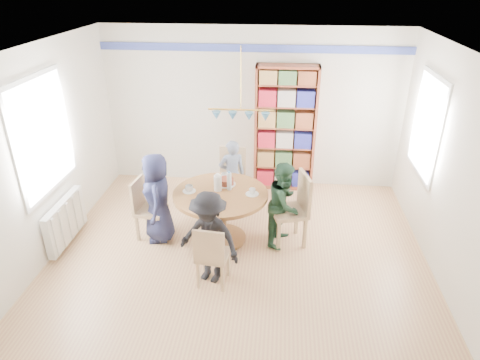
# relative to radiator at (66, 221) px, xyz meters

# --- Properties ---
(ground) EXTENTS (5.00, 5.00, 0.00)m
(ground) POSITION_rel_radiator_xyz_m (2.42, -0.30, -0.35)
(ground) COLOR tan
(room_shell) EXTENTS (5.00, 5.00, 5.00)m
(room_shell) POSITION_rel_radiator_xyz_m (2.16, 0.57, 1.30)
(room_shell) COLOR white
(room_shell) RESTS_ON ground
(radiator) EXTENTS (0.12, 1.00, 0.60)m
(radiator) POSITION_rel_radiator_xyz_m (0.00, 0.00, 0.00)
(radiator) COLOR silver
(radiator) RESTS_ON ground
(dining_table) EXTENTS (1.30, 1.30, 0.75)m
(dining_table) POSITION_rel_radiator_xyz_m (2.13, 0.28, 0.21)
(dining_table) COLOR brown
(dining_table) RESTS_ON ground
(chair_left) EXTENTS (0.43, 0.43, 0.88)m
(chair_left) POSITION_rel_radiator_xyz_m (1.06, 0.28, 0.14)
(chair_left) COLOR tan
(chair_left) RESTS_ON ground
(chair_right) EXTENTS (0.57, 0.57, 1.04)m
(chair_right) POSITION_rel_radiator_xyz_m (3.15, 0.33, 0.22)
(chair_right) COLOR tan
(chair_right) RESTS_ON ground
(chair_far) EXTENTS (0.44, 0.44, 0.95)m
(chair_far) POSITION_rel_radiator_xyz_m (2.16, 1.35, 0.17)
(chair_far) COLOR tan
(chair_far) RESTS_ON ground
(chair_near) EXTENTS (0.41, 0.41, 0.84)m
(chair_near) POSITION_rel_radiator_xyz_m (2.16, -0.71, 0.11)
(chair_near) COLOR tan
(chair_near) RESTS_ON ground
(person_left) EXTENTS (0.56, 0.72, 1.29)m
(person_left) POSITION_rel_radiator_xyz_m (1.26, 0.24, 0.30)
(person_left) COLOR #1A1C39
(person_left) RESTS_ON ground
(person_right) EXTENTS (0.62, 0.70, 1.21)m
(person_right) POSITION_rel_radiator_xyz_m (3.00, 0.32, 0.25)
(person_right) COLOR #1C3825
(person_right) RESTS_ON ground
(person_far) EXTENTS (0.48, 0.39, 1.15)m
(person_far) POSITION_rel_radiator_xyz_m (2.18, 1.23, 0.22)
(person_far) COLOR gray
(person_far) RESTS_ON ground
(person_near) EXTENTS (0.89, 0.69, 1.21)m
(person_near) POSITION_rel_radiator_xyz_m (2.12, -0.59, 0.25)
(person_near) COLOR black
(person_near) RESTS_ON ground
(bookshelf) EXTENTS (1.01, 0.30, 2.13)m
(bookshelf) POSITION_rel_radiator_xyz_m (2.98, 2.04, 0.70)
(bookshelf) COLOR brown
(bookshelf) RESTS_ON ground
(tableware) EXTENTS (1.04, 1.04, 0.27)m
(tableware) POSITION_rel_radiator_xyz_m (2.11, 0.31, 0.46)
(tableware) COLOR white
(tableware) RESTS_ON dining_table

